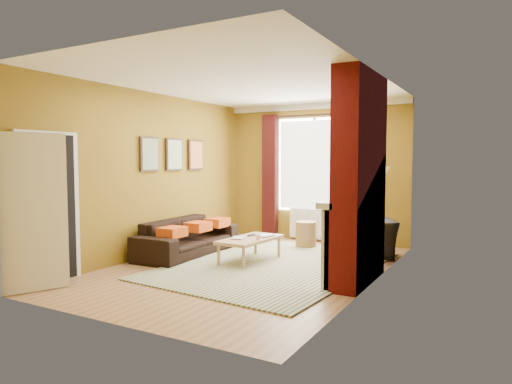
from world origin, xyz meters
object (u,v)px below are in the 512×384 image
Objects in this scene: sofa at (188,237)px; coffee_table at (250,240)px; wicker_stool at (306,234)px; floor_lamp at (384,185)px; armchair at (361,238)px.

coffee_table is at bearing -91.69° from sofa.
coffee_table is at bearing -100.78° from wicker_stool.
wicker_stool reaches higher than coffee_table.
floor_lamp reaches higher than wicker_stool.
sofa is 3.57m from floor_lamp.
sofa is 2.09× the size of armchair.
floor_lamp is at bearing -61.46° from sofa.
sofa is 1.76× the size of coffee_table.
sofa is 2.24m from wicker_stool.
armchair is 2.09× the size of wicker_stool.
floor_lamp is (0.23, 0.57, 0.88)m from armchair.
sofa is at bearing -7.40° from armchair.
floor_lamp is (1.41, 0.16, 0.97)m from wicker_stool.
armchair reaches higher than wicker_stool.
coffee_table is at bearing 7.53° from armchair.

